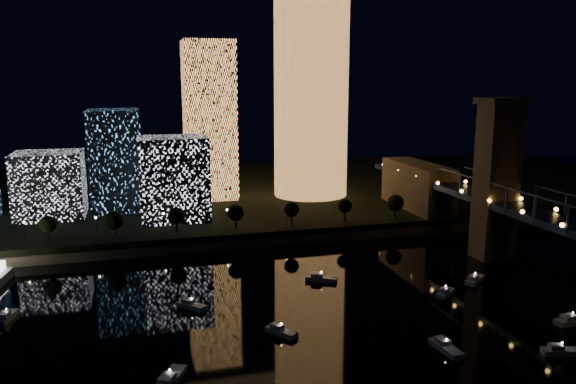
% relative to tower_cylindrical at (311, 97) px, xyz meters
% --- Properties ---
extents(ground, '(520.00, 520.00, 0.00)m').
position_rel_tower_cylindrical_xyz_m(ground, '(-32.21, -136.73, -48.07)').
color(ground, black).
rests_on(ground, ground).
extents(far_bank, '(420.00, 160.00, 5.00)m').
position_rel_tower_cylindrical_xyz_m(far_bank, '(-32.21, 23.27, -45.57)').
color(far_bank, black).
rests_on(far_bank, ground).
extents(seawall, '(420.00, 6.00, 3.00)m').
position_rel_tower_cylindrical_xyz_m(seawall, '(-32.21, -54.73, -46.57)').
color(seawall, '#6B5E4C').
rests_on(seawall, ground).
extents(tower_cylindrical, '(34.00, 34.00, 85.88)m').
position_rel_tower_cylindrical_xyz_m(tower_cylindrical, '(0.00, 0.00, 0.00)').
color(tower_cylindrical, '#F39C4D').
rests_on(tower_cylindrical, far_bank).
extents(tower_rectangular, '(20.87, 20.87, 66.42)m').
position_rel_tower_cylindrical_xyz_m(tower_rectangular, '(-43.29, 6.39, -9.86)').
color(tower_rectangular, '#F39C4D').
rests_on(tower_rectangular, far_bank).
extents(midrise_blocks, '(95.75, 46.26, 39.02)m').
position_rel_tower_cylindrical_xyz_m(midrise_blocks, '(-93.64, -15.62, -27.35)').
color(midrise_blocks, silver).
rests_on(midrise_blocks, far_bank).
extents(motorboats, '(133.17, 69.60, 2.78)m').
position_rel_tower_cylindrical_xyz_m(motorboats, '(-34.29, -126.79, -47.25)').
color(motorboats, silver).
rests_on(motorboats, ground).
extents(esplanade_trees, '(165.97, 6.17, 8.59)m').
position_rel_tower_cylindrical_xyz_m(esplanade_trees, '(-63.36, -48.73, -37.60)').
color(esplanade_trees, black).
rests_on(esplanade_trees, far_bank).
extents(street_lamps, '(132.70, 0.70, 5.65)m').
position_rel_tower_cylindrical_xyz_m(street_lamps, '(-66.21, -42.73, -39.04)').
color(street_lamps, black).
rests_on(street_lamps, far_bank).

